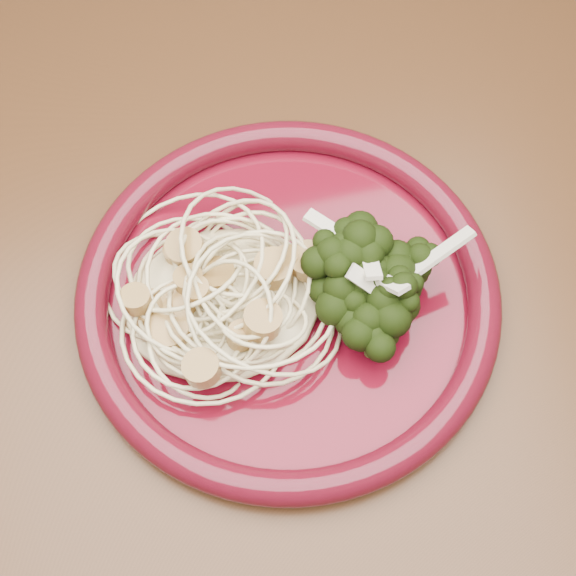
# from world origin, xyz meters

# --- Properties ---
(dining_table) EXTENTS (1.20, 0.80, 0.75)m
(dining_table) POSITION_xyz_m (0.00, 0.00, 0.65)
(dining_table) COLOR #472814
(dining_table) RESTS_ON ground
(dinner_plate) EXTENTS (0.32, 0.32, 0.02)m
(dinner_plate) POSITION_xyz_m (0.05, -0.04, 0.76)
(dinner_plate) COLOR #530815
(dinner_plate) RESTS_ON dining_table
(spaghetti_pile) EXTENTS (0.15, 0.13, 0.03)m
(spaghetti_pile) POSITION_xyz_m (0.01, -0.03, 0.77)
(spaghetti_pile) COLOR beige
(spaghetti_pile) RESTS_ON dinner_plate
(scallop_cluster) EXTENTS (0.14, 0.14, 0.04)m
(scallop_cluster) POSITION_xyz_m (0.01, -0.03, 0.81)
(scallop_cluster) COLOR #A57F41
(scallop_cluster) RESTS_ON spaghetti_pile
(broccoli_pile) EXTENTS (0.10, 0.14, 0.05)m
(broccoli_pile) POSITION_xyz_m (0.11, -0.04, 0.78)
(broccoli_pile) COLOR black
(broccoli_pile) RESTS_ON dinner_plate
(onion_garnish) EXTENTS (0.07, 0.09, 0.06)m
(onion_garnish) POSITION_xyz_m (0.11, -0.04, 0.81)
(onion_garnish) COLOR beige
(onion_garnish) RESTS_ON broccoli_pile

